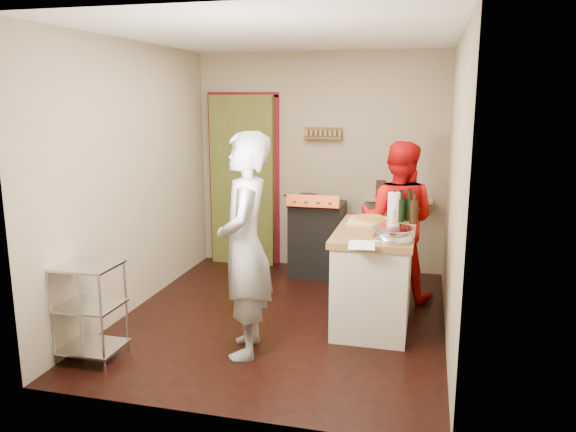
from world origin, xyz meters
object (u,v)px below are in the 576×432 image
object	(u,v)px
stove	(317,237)
person_red	(398,221)
island	(375,274)
wire_shelving	(89,307)
person_stripe	(245,246)

from	to	relation	value
stove	person_red	distance (m)	1.17
stove	island	world-z (taller)	island
person_red	wire_shelving	bearing A→B (deg)	50.18
stove	island	xyz separation A→B (m)	(0.80, -1.32, 0.03)
wire_shelving	island	xyz separation A→B (m)	(2.13, 1.30, 0.04)
wire_shelving	person_red	size ratio (longest dim) A/B	0.49
island	person_stripe	bearing A→B (deg)	-137.34
person_red	island	bearing A→B (deg)	86.83
stove	person_red	xyz separation A→B (m)	(0.95, -0.57, 0.37)
wire_shelving	person_stripe	size ratio (longest dim) A/B	0.44
stove	person_stripe	xyz separation A→B (m)	(-0.16, -2.21, 0.46)
person_stripe	person_red	world-z (taller)	person_stripe
stove	island	size ratio (longest dim) A/B	0.74
stove	person_red	size ratio (longest dim) A/B	0.61
island	person_red	distance (m)	0.84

